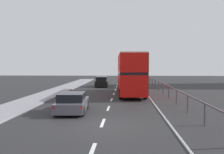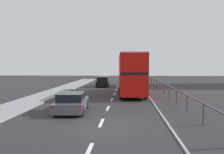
# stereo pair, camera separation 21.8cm
# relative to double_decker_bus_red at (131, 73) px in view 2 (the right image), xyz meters

# --- Properties ---
(ground_plane) EXTENTS (74.41, 120.00, 0.10)m
(ground_plane) POSITION_rel_double_decker_bus_red_xyz_m (-1.77, -13.74, -2.34)
(ground_plane) COLOR #272728
(lane_paint_markings) EXTENTS (3.69, 46.00, 0.01)m
(lane_paint_markings) POSITION_rel_double_decker_bus_red_xyz_m (0.48, -5.35, -2.29)
(lane_paint_markings) COLOR silver
(lane_paint_markings) RESTS_ON ground
(bridge_side_railing) EXTENTS (0.10, 42.00, 1.18)m
(bridge_side_railing) POSITION_rel_double_decker_bus_red_xyz_m (3.54, -4.74, -1.35)
(bridge_side_railing) COLOR #50444C
(bridge_side_railing) RESTS_ON ground
(double_decker_bus_red) EXTENTS (2.91, 10.72, 4.28)m
(double_decker_bus_red) POSITION_rel_double_decker_bus_red_xyz_m (0.00, 0.00, 0.00)
(double_decker_bus_red) COLOR red
(double_decker_bus_red) RESTS_ON ground
(hatchback_car_near) EXTENTS (2.07, 4.31, 1.30)m
(hatchback_car_near) POSITION_rel_double_decker_bus_red_xyz_m (-4.06, -10.22, -1.66)
(hatchback_car_near) COLOR #4C4853
(hatchback_car_near) RESTS_ON ground
(sedan_car_ahead) EXTENTS (1.91, 4.56, 1.45)m
(sedan_car_ahead) POSITION_rel_double_decker_bus_red_xyz_m (-3.92, 9.44, -1.60)
(sedan_car_ahead) COLOR black
(sedan_car_ahead) RESTS_ON ground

